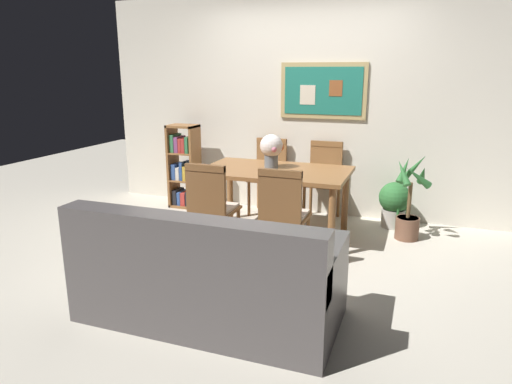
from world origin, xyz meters
TOP-DOWN VIEW (x-y plane):
  - ground_plane at (0.00, 0.00)m, footprint 12.00×12.00m
  - wall_back_with_painting at (0.00, 1.53)m, footprint 5.20×0.14m
  - dining_table at (-0.07, 0.50)m, footprint 1.52×0.92m
  - dining_chair_near_right at (0.24, -0.24)m, footprint 0.40×0.41m
  - dining_chair_far_left at (-0.40, 1.30)m, footprint 0.40×0.41m
  - dining_chair_near_left at (-0.45, -0.27)m, footprint 0.40×0.41m
  - dining_chair_far_right at (0.28, 1.29)m, footprint 0.40×0.41m
  - leather_couch at (0.01, -1.31)m, footprint 1.80×0.84m
  - bookshelf at (-1.50, 1.15)m, footprint 0.36×0.28m
  - potted_ivy at (1.10, 1.22)m, footprint 0.34×0.34m
  - potted_palm at (1.27, 0.87)m, footprint 0.39×0.41m
  - flower_vase at (-0.13, 0.56)m, footprint 0.25×0.24m
  - tv_remote at (0.14, 0.35)m, footprint 0.11×0.16m

SIDE VIEW (x-z plane):
  - ground_plane at x=0.00m, z-range 0.00..0.00m
  - potted_ivy at x=1.10m, z-range 0.01..0.55m
  - leather_couch at x=0.01m, z-range -0.11..0.73m
  - potted_palm at x=1.27m, z-range -0.10..0.80m
  - bookshelf at x=-1.50m, z-range -0.03..1.03m
  - dining_chair_near_right at x=0.24m, z-range 0.08..0.99m
  - dining_chair_far_left at x=-0.40m, z-range 0.08..0.99m
  - dining_chair_near_left at x=-0.45m, z-range 0.08..0.99m
  - dining_chair_far_right at x=0.28m, z-range 0.08..0.99m
  - dining_table at x=-0.07m, z-range 0.27..1.00m
  - tv_remote at x=0.14m, z-range 0.72..0.75m
  - flower_vase at x=-0.13m, z-range 0.75..1.10m
  - wall_back_with_painting at x=0.00m, z-range 0.00..2.60m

